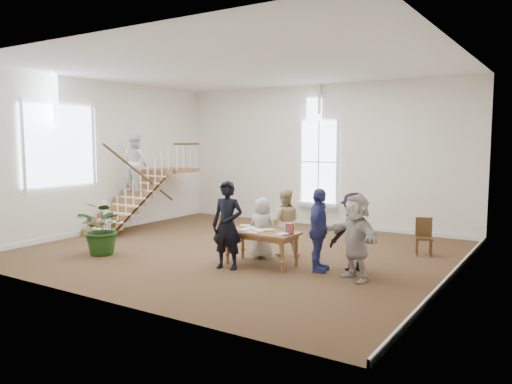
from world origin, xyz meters
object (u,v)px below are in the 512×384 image
Objects in this scene: person_yellow at (284,222)px; woman_cluster_b at (354,232)px; woman_cluster_c at (356,237)px; floor_plant at (104,228)px; woman_cluster_a at (319,230)px; library_table at (261,235)px; elderly_woman at (262,228)px; police_officer at (227,225)px; side_chair at (424,235)px.

woman_cluster_b is at bearing 137.70° from person_yellow.
person_yellow is at bearing -173.65° from woman_cluster_c.
woman_cluster_a is at bearing 15.80° from floor_plant.
woman_cluster_b is 0.72m from woman_cluster_c.
library_table is at bearing -32.74° from woman_cluster_b.
woman_cluster_c reaches higher than woman_cluster_b.
elderly_woman is at bearing -50.61° from woman_cluster_b.
library_table is 0.83m from police_officer.
elderly_woman is at bearing 119.40° from library_table.
person_yellow reaches higher than library_table.
library_table is at bearing 17.80° from floor_plant.
woman_cluster_c is (2.52, -0.58, 0.14)m from elderly_woman.
woman_cluster_a reaches higher than elderly_woman.
elderly_woman is at bearing 74.52° from police_officer.
person_yellow is (0.40, 1.75, -0.14)m from police_officer.
library_table is 0.98× the size of woman_cluster_b.
floor_plant is at bearing 2.34° from person_yellow.
floor_plant is at bearing -136.09° from woman_cluster_c.
library_table is 0.69m from elderly_woman.
person_yellow is (0.30, 0.50, 0.09)m from elderly_woman.
person_yellow is at bearing 66.22° from police_officer.
floor_plant is at bearing -33.95° from woman_cluster_b.
police_officer is 1.10× the size of woman_cluster_c.
side_chair is (0.58, 2.93, -0.36)m from woman_cluster_c.
police_officer is 1.14× the size of woman_cluster_b.
woman_cluster_b reaches higher than person_yellow.
woman_cluster_a is 1.02× the size of woman_cluster_c.
woman_cluster_c reaches higher than library_table.
side_chair is (2.80, 1.85, -0.31)m from person_yellow.
side_chair is at bearing 37.42° from police_officer.
woman_cluster_b is 1.28× the size of floor_plant.
woman_cluster_c is at bearing 11.63° from floor_plant.
woman_cluster_b is (2.32, 1.32, -0.12)m from police_officer.
woman_cluster_a is (1.72, 0.87, -0.07)m from police_officer.
floor_plant is at bearing -162.27° from library_table.
woman_cluster_a is (1.28, 0.22, 0.20)m from library_table.
woman_cluster_a reaches higher than library_table.
woman_cluster_b is at bearing 19.57° from library_table.
elderly_woman is 3.82m from floor_plant.
library_table is 1.13× the size of elderly_woman.
woman_cluster_c is at bearing 62.40° from woman_cluster_b.
woman_cluster_c is at bearing 0.51° from library_table.
library_table is at bearing -147.15° from woman_cluster_c.
elderly_woman is 0.59m from person_yellow.
person_yellow is at bearing 46.22° from woman_cluster_a.
library_table is at bearing 44.80° from police_officer.
library_table is 1.01× the size of person_yellow.
person_yellow is at bearing -127.94° from elderly_woman.
police_officer reaches higher than person_yellow.
person_yellow is 0.97× the size of woman_cluster_b.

